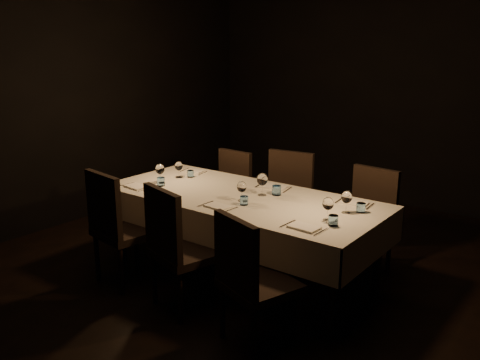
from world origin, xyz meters
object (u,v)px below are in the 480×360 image
Objects in this scene: chair_near_center at (178,244)px; chair_far_right at (368,215)px; chair_near_left at (118,223)px; chair_far_center at (285,198)px; chair_near_right at (250,276)px; dining_table at (240,203)px; chair_far_left at (229,189)px.

chair_near_center is 1.06× the size of chair_far_right.
chair_far_right is at bearing -102.43° from chair_near_center.
chair_near_left reaches higher than chair_far_center.
chair_far_right is at bearing -126.14° from chair_near_left.
chair_near_center is 1.55m from chair_far_center.
chair_near_right reaches higher than chair_far_right.
chair_near_center is 1.83m from chair_far_right.
chair_near_center is at bearing 12.94° from chair_near_right.
chair_near_left is 1.48m from chair_near_right.
dining_table is at bearing -95.96° from chair_far_center.
dining_table is 2.49× the size of chair_near_center.
chair_near_right is (0.73, -0.85, -0.16)m from dining_table.
chair_far_center reaches higher than dining_table.
chair_near_right is at bearing -175.23° from chair_near_left.
chair_near_left is at bearing -134.78° from dining_table.
chair_near_left is 1.01× the size of chair_far_center.
chair_near_left is 1.07× the size of chair_far_right.
chair_far_center is (-0.01, 1.55, -0.00)m from chair_near_center.
chair_near_left reaches higher than chair_far_right.
chair_near_left is 2.24m from chair_far_right.
chair_near_right is at bearing -170.60° from chair_near_center.
chair_near_left is at bearing 13.45° from chair_near_center.
chair_far_center is (0.72, 0.01, 0.04)m from chair_far_left.
chair_near_center is 1.01× the size of chair_far_center.
chair_far_right is at bearing -3.01° from chair_far_center.
chair_far_right is at bearing 6.11° from chair_far_left.
chair_far_right is (0.10, 1.69, -0.00)m from chair_near_right.
chair_far_left is at bearing -49.44° from chair_near_center.
chair_near_center is 1.09× the size of chair_far_left.
chair_near_center is 1.71m from chair_far_left.
chair_near_center is at bearing -173.18° from chair_near_left.
dining_table is 1.20m from chair_far_right.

